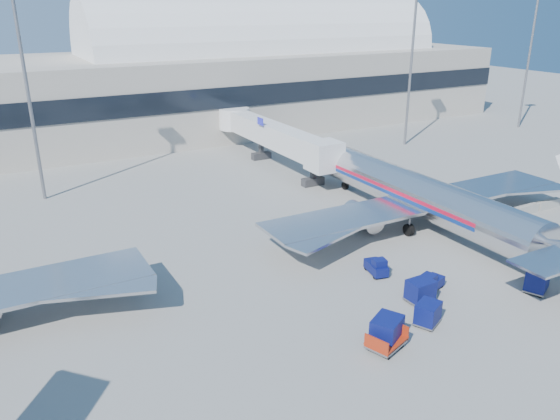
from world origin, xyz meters
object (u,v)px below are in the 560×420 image
mast_west (22,56)px  tug_lead (431,282)px  cart_train_b (428,313)px  cart_solo_near (537,280)px  cart_open_red (386,342)px  tug_right (540,247)px  barrier_near (504,215)px  cart_train_a (420,290)px  cart_train_c (387,331)px  tug_left (377,266)px  barrier_far (548,204)px  barrier_mid (526,210)px  jetbridge_near (269,133)px  mast_far_east (532,36)px  mast_east (413,40)px  airliner_main (425,197)px

mast_west → tug_lead: mast_west is taller
tug_lead → cart_train_b: 4.81m
cart_solo_near → cart_open_red: 14.03m
tug_right → mast_west: bearing=175.1°
barrier_near → cart_train_b: 21.97m
cart_train_a → cart_train_c: size_ratio=0.74×
tug_left → cart_train_a: 4.78m
barrier_far → cart_train_c: (-29.80, -10.74, 0.53)m
barrier_mid → barrier_far: bearing=0.0°
barrier_near → cart_solo_near: size_ratio=1.29×
mast_west → cart_train_c: bearing=-69.1°
barrier_far → tug_lead: (-22.56, -6.94, 0.18)m
jetbridge_near → mast_far_east: bearing=-1.0°
mast_east → tug_lead: bearing=-128.7°
mast_far_east → tug_right: mast_far_east is taller
barrier_far → cart_open_red: bearing=-159.7°
barrier_far → cart_train_a: size_ratio=1.58×
mast_far_east → tug_lead: 65.01m
barrier_mid → cart_train_a: size_ratio=1.58×
airliner_main → tug_lead: airliner_main is taller
jetbridge_near → mast_far_east: 48.64m
mast_west → cart_solo_near: (28.55, -38.82, -13.90)m
barrier_far → cart_solo_near: 19.36m
mast_west → barrier_far: bearing=-32.1°
cart_solo_near → tug_right: bearing=10.5°
airliner_main → tug_lead: size_ratio=15.86×
mast_far_east → cart_train_c: 72.91m
airliner_main → jetbridge_near: (-2.40, 26.30, 1.00)m
cart_train_a → cart_solo_near: 8.90m
cart_train_b → cart_train_a: bearing=31.0°
tug_right → mast_east: bearing=106.2°
tug_right → cart_train_c: (-19.43, -3.94, 0.34)m
tug_right → cart_train_b: bearing=-126.9°
jetbridge_near → cart_train_c: jetbridge_near is taller
airliner_main → mast_west: (-30.00, 25.49, 11.87)m
cart_solo_near → cart_open_red: bearing=156.4°
barrier_far → tug_left: size_ratio=1.25×
mast_west → barrier_near: mast_west is taller
airliner_main → mast_west: bearing=139.6°
jetbridge_near → tug_right: (6.63, -35.61, -3.29)m
tug_lead → cart_train_b: (-3.45, -3.34, 0.20)m
mast_east → cart_open_red: (-35.48, -39.10, -14.33)m
barrier_mid → barrier_far: size_ratio=1.00×
barrier_mid → tug_lead: (-19.26, -6.94, 0.18)m
mast_west → cart_train_b: bearing=-64.1°
jetbridge_near → barrier_near: 30.82m
barrier_near → tug_right: bearing=-119.0°
mast_west → barrier_far: size_ratio=7.53×
tug_right → cart_train_c: size_ratio=0.90×
barrier_near → cart_solo_near: cart_solo_near is taller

